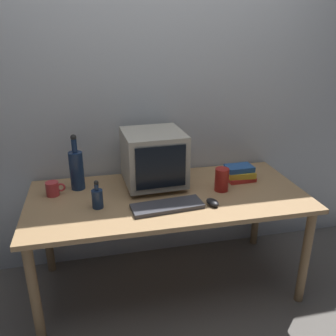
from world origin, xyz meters
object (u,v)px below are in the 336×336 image
at_px(computer_mouse, 212,202).
at_px(keyboard, 167,206).
at_px(bottle_tall, 77,169).
at_px(mug, 53,189).
at_px(bottle_short, 97,198).
at_px(crt_monitor, 154,158).
at_px(book_stack, 239,173).
at_px(metal_canister, 222,180).

bearing_deg(computer_mouse, keyboard, 161.36).
distance_m(bottle_tall, mug, 0.19).
relative_size(computer_mouse, bottle_short, 0.58).
height_order(crt_monitor, book_stack, crt_monitor).
relative_size(book_stack, mug, 1.67).
relative_size(crt_monitor, keyboard, 0.97).
distance_m(bottle_tall, metal_canister, 0.94).
xyz_separation_m(bottle_tall, book_stack, (1.09, -0.09, -0.09)).
relative_size(crt_monitor, book_stack, 2.02).
xyz_separation_m(crt_monitor, bottle_short, (-0.38, -0.24, -0.13)).
height_order(bottle_tall, mug, bottle_tall).
bearing_deg(bottle_tall, keyboard, -37.56).
bearing_deg(bottle_tall, mug, -154.89).
distance_m(keyboard, book_stack, 0.65).
bearing_deg(bottle_tall, bottle_short, -68.81).
relative_size(crt_monitor, computer_mouse, 4.06).
height_order(keyboard, mug, mug).
bearing_deg(book_stack, metal_canister, -142.83).
bearing_deg(computer_mouse, bottle_tall, 138.06).
relative_size(computer_mouse, metal_canister, 0.67).
relative_size(crt_monitor, bottle_tall, 1.10).
xyz_separation_m(bottle_short, book_stack, (0.97, 0.21, -0.02)).
bearing_deg(mug, keyboard, -25.91).
xyz_separation_m(keyboard, mug, (-0.66, 0.32, 0.03)).
xyz_separation_m(keyboard, computer_mouse, (0.27, -0.02, 0.01)).
bearing_deg(mug, crt_monitor, 1.16).
bearing_deg(bottle_short, computer_mouse, -10.04).
relative_size(computer_mouse, book_stack, 0.50).
relative_size(computer_mouse, bottle_tall, 0.27).
bearing_deg(mug, bottle_tall, 25.11).
bearing_deg(computer_mouse, mug, 145.79).
xyz_separation_m(computer_mouse, bottle_short, (-0.67, 0.12, 0.05)).
bearing_deg(keyboard, mug, 148.76).
height_order(crt_monitor, metal_canister, crt_monitor).
height_order(computer_mouse, metal_canister, metal_canister).
distance_m(bottle_short, metal_canister, 0.79).
distance_m(crt_monitor, mug, 0.66).
bearing_deg(computer_mouse, crt_monitor, 114.87).
xyz_separation_m(bottle_tall, mug, (-0.15, -0.07, -0.09)).
bearing_deg(keyboard, computer_mouse, -10.01).
bearing_deg(metal_canister, computer_mouse, -123.91).
bearing_deg(metal_canister, bottle_tall, 165.68).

